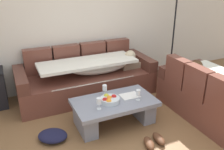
{
  "coord_description": "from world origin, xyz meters",
  "views": [
    {
      "loc": [
        -1.24,
        -2.27,
        2.09
      ],
      "look_at": [
        0.28,
        1.08,
        0.55
      ],
      "focal_mm": 38.96,
      "sensor_mm": 36.0,
      "label": 1
    }
  ],
  "objects_px": {
    "fruit_bowl": "(110,100)",
    "crumpled_garment": "(53,136)",
    "wine_glass_near_right": "(138,93)",
    "couch_along_wall": "(89,78)",
    "wine_glass_near_left": "(99,101)",
    "wine_glass_far_back": "(105,88)",
    "couch_near_window": "(213,97)",
    "floor_lamp": "(174,26)",
    "pair_of_shoes": "(154,141)",
    "coffee_table": "(114,109)",
    "open_magazine": "(130,96)"
  },
  "relations": [
    {
      "from": "fruit_bowl",
      "to": "open_magazine",
      "type": "bearing_deg",
      "value": 7.7
    },
    {
      "from": "pair_of_shoes",
      "to": "coffee_table",
      "type": "bearing_deg",
      "value": 111.89
    },
    {
      "from": "coffee_table",
      "to": "wine_glass_near_left",
      "type": "height_order",
      "value": "wine_glass_near_left"
    },
    {
      "from": "couch_near_window",
      "to": "fruit_bowl",
      "type": "height_order",
      "value": "couch_near_window"
    },
    {
      "from": "floor_lamp",
      "to": "couch_near_window",
      "type": "bearing_deg",
      "value": -103.79
    },
    {
      "from": "wine_glass_near_right",
      "to": "wine_glass_near_left",
      "type": "bearing_deg",
      "value": 179.6
    },
    {
      "from": "pair_of_shoes",
      "to": "crumpled_garment",
      "type": "distance_m",
      "value": 1.36
    },
    {
      "from": "couch_along_wall",
      "to": "pair_of_shoes",
      "type": "relative_size",
      "value": 7.13
    },
    {
      "from": "wine_glass_near_right",
      "to": "pair_of_shoes",
      "type": "distance_m",
      "value": 0.7
    },
    {
      "from": "coffee_table",
      "to": "wine_glass_near_left",
      "type": "xyz_separation_m",
      "value": [
        -0.29,
        -0.13,
        0.26
      ]
    },
    {
      "from": "fruit_bowl",
      "to": "open_magazine",
      "type": "height_order",
      "value": "fruit_bowl"
    },
    {
      "from": "coffee_table",
      "to": "pair_of_shoes",
      "type": "xyz_separation_m",
      "value": [
        0.27,
        -0.66,
        -0.19
      ]
    },
    {
      "from": "couch_near_window",
      "to": "pair_of_shoes",
      "type": "xyz_separation_m",
      "value": [
        -1.2,
        -0.21,
        -0.29
      ]
    },
    {
      "from": "couch_near_window",
      "to": "wine_glass_far_back",
      "type": "relative_size",
      "value": 10.33
    },
    {
      "from": "wine_glass_far_back",
      "to": "pair_of_shoes",
      "type": "distance_m",
      "value": 1.05
    },
    {
      "from": "coffee_table",
      "to": "floor_lamp",
      "type": "relative_size",
      "value": 0.62
    },
    {
      "from": "couch_near_window",
      "to": "open_magazine",
      "type": "distance_m",
      "value": 1.29
    },
    {
      "from": "wine_glass_far_back",
      "to": "couch_near_window",
      "type": "bearing_deg",
      "value": -23.81
    },
    {
      "from": "couch_near_window",
      "to": "wine_glass_far_back",
      "type": "xyz_separation_m",
      "value": [
        -1.52,
        0.67,
        0.16
      ]
    },
    {
      "from": "open_magazine",
      "to": "crumpled_garment",
      "type": "relative_size",
      "value": 0.7
    },
    {
      "from": "open_magazine",
      "to": "crumpled_garment",
      "type": "bearing_deg",
      "value": -175.84
    },
    {
      "from": "wine_glass_near_left",
      "to": "wine_glass_near_right",
      "type": "distance_m",
      "value": 0.61
    },
    {
      "from": "wine_glass_near_left",
      "to": "pair_of_shoes",
      "type": "relative_size",
      "value": 0.49
    },
    {
      "from": "wine_glass_far_back",
      "to": "open_magazine",
      "type": "distance_m",
      "value": 0.4
    },
    {
      "from": "couch_along_wall",
      "to": "wine_glass_near_right",
      "type": "distance_m",
      "value": 1.26
    },
    {
      "from": "coffee_table",
      "to": "couch_along_wall",
      "type": "bearing_deg",
      "value": 91.04
    },
    {
      "from": "wine_glass_near_right",
      "to": "open_magazine",
      "type": "height_order",
      "value": "wine_glass_near_right"
    },
    {
      "from": "fruit_bowl",
      "to": "crumpled_garment",
      "type": "distance_m",
      "value": 0.92
    },
    {
      "from": "fruit_bowl",
      "to": "pair_of_shoes",
      "type": "height_order",
      "value": "fruit_bowl"
    },
    {
      "from": "wine_glass_near_right",
      "to": "pair_of_shoes",
      "type": "xyz_separation_m",
      "value": [
        -0.05,
        -0.53,
        -0.45
      ]
    },
    {
      "from": "wine_glass_near_right",
      "to": "crumpled_garment",
      "type": "height_order",
      "value": "wine_glass_near_right"
    },
    {
      "from": "couch_near_window",
      "to": "fruit_bowl",
      "type": "distance_m",
      "value": 1.61
    },
    {
      "from": "fruit_bowl",
      "to": "floor_lamp",
      "type": "xyz_separation_m",
      "value": [
        1.94,
        1.15,
        0.69
      ]
    },
    {
      "from": "couch_along_wall",
      "to": "wine_glass_near_right",
      "type": "xyz_separation_m",
      "value": [
        0.34,
        -1.2,
        0.17
      ]
    },
    {
      "from": "pair_of_shoes",
      "to": "couch_near_window",
      "type": "bearing_deg",
      "value": 10.07
    },
    {
      "from": "wine_glass_near_right",
      "to": "couch_along_wall",
      "type": "bearing_deg",
      "value": 105.83
    },
    {
      "from": "wine_glass_far_back",
      "to": "floor_lamp",
      "type": "height_order",
      "value": "floor_lamp"
    },
    {
      "from": "open_magazine",
      "to": "floor_lamp",
      "type": "distance_m",
      "value": 2.06
    },
    {
      "from": "fruit_bowl",
      "to": "wine_glass_near_left",
      "type": "distance_m",
      "value": 0.24
    },
    {
      "from": "floor_lamp",
      "to": "pair_of_shoes",
      "type": "distance_m",
      "value": 2.63
    },
    {
      "from": "wine_glass_far_back",
      "to": "open_magazine",
      "type": "height_order",
      "value": "wine_glass_far_back"
    },
    {
      "from": "open_magazine",
      "to": "floor_lamp",
      "type": "xyz_separation_m",
      "value": [
        1.58,
        1.1,
        0.73
      ]
    },
    {
      "from": "crumpled_garment",
      "to": "pair_of_shoes",
      "type": "bearing_deg",
      "value": -28.35
    },
    {
      "from": "floor_lamp",
      "to": "pair_of_shoes",
      "type": "height_order",
      "value": "floor_lamp"
    },
    {
      "from": "couch_near_window",
      "to": "coffee_table",
      "type": "height_order",
      "value": "couch_near_window"
    },
    {
      "from": "couch_along_wall",
      "to": "coffee_table",
      "type": "relative_size",
      "value": 2.02
    },
    {
      "from": "wine_glass_far_back",
      "to": "crumpled_garment",
      "type": "bearing_deg",
      "value": -164.69
    },
    {
      "from": "couch_near_window",
      "to": "floor_lamp",
      "type": "bearing_deg",
      "value": -13.79
    },
    {
      "from": "couch_along_wall",
      "to": "wine_glass_near_left",
      "type": "bearing_deg",
      "value": -102.79
    },
    {
      "from": "wine_glass_near_left",
      "to": "floor_lamp",
      "type": "distance_m",
      "value": 2.56
    }
  ]
}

